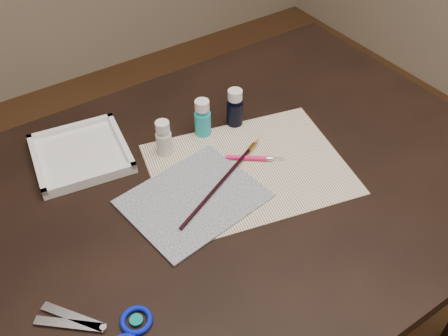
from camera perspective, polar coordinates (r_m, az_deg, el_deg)
table at (r=1.37m, az=-0.00°, el=-13.02°), size 1.30×0.90×0.75m
paper at (r=1.11m, az=2.85°, el=-0.05°), size 0.49×0.41×0.00m
canvas at (r=1.05m, az=-3.50°, el=-3.52°), size 0.30×0.25×0.00m
paint_bottle_white at (r=1.13m, az=-6.92°, el=3.44°), size 0.04×0.04×0.09m
paint_bottle_cyan at (r=1.18m, az=-2.47°, el=5.77°), size 0.04×0.04×0.09m
paint_bottle_navy at (r=1.21m, az=1.25°, el=6.93°), size 0.04×0.04×0.10m
paintbrush at (r=1.07m, az=-0.01°, el=-1.25°), size 0.30×0.15×0.01m
craft_knife at (r=1.13m, az=3.70°, el=1.12°), size 0.12×0.09×0.01m
scissors at (r=0.89m, az=-15.01°, el=-17.41°), size 0.24×0.23×0.01m
palette_tray at (r=1.18m, az=-16.07°, el=1.62°), size 0.23×0.23×0.02m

